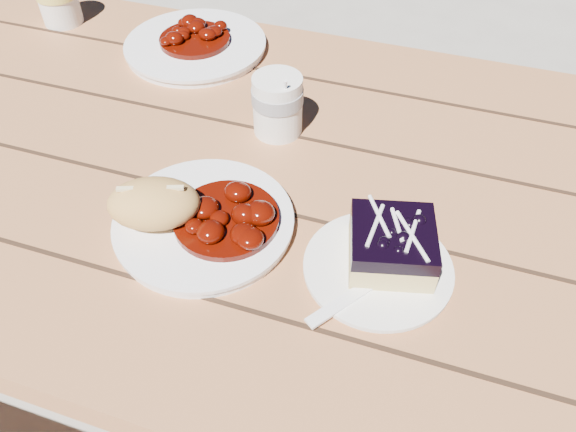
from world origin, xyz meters
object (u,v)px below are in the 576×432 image
(dessert_plate, at_px, (378,269))
(coffee_cup, at_px, (278,105))
(blueberry_cake, at_px, (392,245))
(main_plate, at_px, (204,223))
(bread_roll, at_px, (154,204))
(second_plate, at_px, (196,46))
(picnic_table, at_px, (128,204))

(dessert_plate, relative_size, coffee_cup, 1.88)
(coffee_cup, bearing_deg, blueberry_cake, -44.14)
(main_plate, distance_m, bread_roll, 0.07)
(coffee_cup, bearing_deg, second_plate, 141.31)
(second_plate, bearing_deg, bread_roll, -71.22)
(blueberry_cake, height_order, coffee_cup, coffee_cup)
(main_plate, relative_size, blueberry_cake, 1.91)
(picnic_table, xyz_separation_m, main_plate, (0.23, -0.14, 0.17))
(coffee_cup, bearing_deg, picnic_table, -160.93)
(coffee_cup, relative_size, second_plate, 0.37)
(picnic_table, distance_m, dessert_plate, 0.51)
(picnic_table, xyz_separation_m, blueberry_cake, (0.47, -0.12, 0.20))
(bread_roll, bearing_deg, second_plate, 108.78)
(picnic_table, height_order, dessert_plate, dessert_plate)
(picnic_table, xyz_separation_m, coffee_cup, (0.25, 0.09, 0.21))
(main_plate, height_order, bread_roll, bread_roll)
(blueberry_cake, bearing_deg, second_plate, 124.56)
(picnic_table, bearing_deg, dessert_plate, -16.72)
(blueberry_cake, bearing_deg, main_plate, 169.62)
(picnic_table, relative_size, blueberry_cake, 16.79)
(main_plate, relative_size, dessert_plate, 1.30)
(blueberry_cake, bearing_deg, coffee_cup, 121.91)
(bread_roll, relative_size, blueberry_cake, 0.98)
(dessert_plate, height_order, second_plate, second_plate)
(bread_roll, relative_size, second_plate, 0.46)
(main_plate, relative_size, bread_roll, 1.96)
(picnic_table, height_order, coffee_cup, coffee_cup)
(picnic_table, distance_m, bread_roll, 0.31)
(picnic_table, relative_size, main_plate, 8.78)
(main_plate, xyz_separation_m, second_plate, (-0.20, 0.40, 0.00))
(main_plate, bearing_deg, blueberry_cake, 3.57)
(picnic_table, relative_size, coffee_cup, 21.44)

